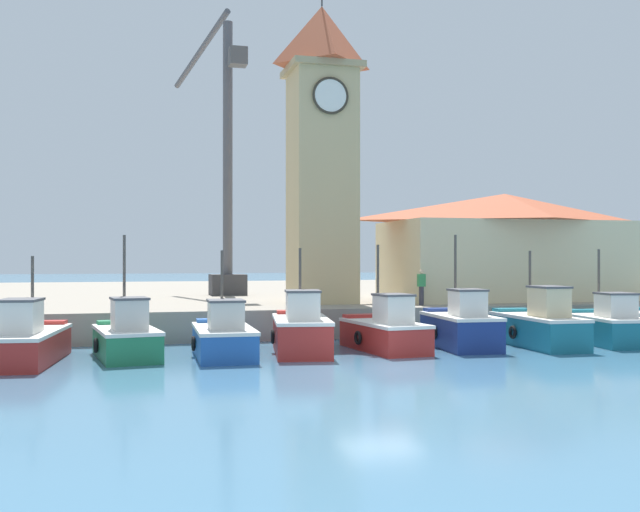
% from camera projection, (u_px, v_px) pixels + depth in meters
% --- Properties ---
extents(ground_plane, '(300.00, 300.00, 0.00)m').
position_uv_depth(ground_plane, '(379.00, 368.00, 23.22)').
color(ground_plane, teal).
extents(quay_wharf, '(120.00, 40.00, 1.27)m').
position_uv_depth(quay_wharf, '(243.00, 299.00, 50.38)').
color(quay_wharf, gray).
rests_on(quay_wharf, ground).
extents(fishing_boat_left_outer, '(2.43, 5.39, 3.48)m').
position_uv_depth(fishing_boat_left_outer, '(27.00, 342.00, 24.11)').
color(fishing_boat_left_outer, '#AD2823').
rests_on(fishing_boat_left_outer, ground).
extents(fishing_boat_left_inner, '(2.42, 4.34, 4.21)m').
position_uv_depth(fishing_boat_left_inner, '(127.00, 338.00, 25.31)').
color(fishing_boat_left_inner, '#237A4C').
rests_on(fishing_boat_left_inner, ground).
extents(fishing_boat_mid_left, '(2.10, 4.58, 3.68)m').
position_uv_depth(fishing_boat_mid_left, '(224.00, 337.00, 25.67)').
color(fishing_boat_mid_left, '#2356A8').
rests_on(fishing_boat_mid_left, ground).
extents(fishing_boat_center, '(2.60, 4.76, 3.77)m').
position_uv_depth(fishing_boat_center, '(301.00, 331.00, 26.62)').
color(fishing_boat_center, '#AD2823').
rests_on(fishing_boat_center, ground).
extents(fishing_boat_mid_right, '(2.28, 4.60, 3.91)m').
position_uv_depth(fishing_boat_mid_right, '(385.00, 331.00, 27.47)').
color(fishing_boat_mid_right, '#AD2823').
rests_on(fishing_boat_mid_right, ground).
extents(fishing_boat_right_inner, '(2.13, 4.24, 4.30)m').
position_uv_depth(fishing_boat_right_inner, '(461.00, 327.00, 28.17)').
color(fishing_boat_right_inner, navy).
rests_on(fishing_boat_right_inner, ground).
extents(fishing_boat_right_outer, '(1.94, 4.89, 3.69)m').
position_uv_depth(fishing_boat_right_outer, '(539.00, 326.00, 28.64)').
color(fishing_boat_right_outer, '#196B7F').
rests_on(fishing_boat_right_outer, ground).
extents(fishing_boat_far_right, '(2.43, 4.57, 3.76)m').
position_uv_depth(fishing_boat_far_right, '(606.00, 326.00, 29.60)').
color(fishing_boat_far_right, '#196B7F').
rests_on(fishing_boat_far_right, ground).
extents(clock_tower, '(3.40, 3.40, 15.76)m').
position_uv_depth(clock_tower, '(322.00, 145.00, 35.63)').
color(clock_tower, tan).
rests_on(clock_tower, quay_wharf).
extents(warehouse_right, '(12.34, 6.71, 5.46)m').
position_uv_depth(warehouse_right, '(505.00, 246.00, 38.63)').
color(warehouse_right, beige).
rests_on(warehouse_right, quay_wharf).
extents(port_crane_far, '(3.60, 9.30, 16.64)m').
position_uv_depth(port_crane_far, '(226.00, 187.00, 43.48)').
color(port_crane_far, '#353539').
rests_on(port_crane_far, quay_wharf).
extents(dock_worker_near_tower, '(0.34, 0.22, 1.62)m').
position_uv_depth(dock_worker_near_tower, '(443.00, 286.00, 34.49)').
color(dock_worker_near_tower, '#33333D').
rests_on(dock_worker_near_tower, quay_wharf).
extents(dock_worker_along_quay, '(0.34, 0.22, 1.62)m').
position_uv_depth(dock_worker_along_quay, '(421.00, 287.00, 33.73)').
color(dock_worker_along_quay, '#33333D').
rests_on(dock_worker_along_quay, quay_wharf).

